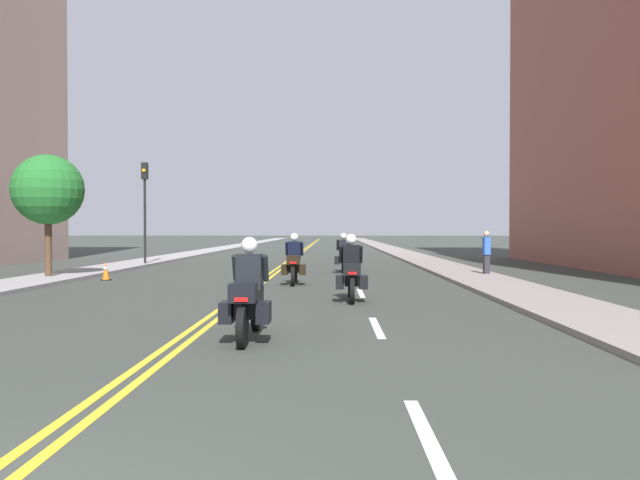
{
  "coord_description": "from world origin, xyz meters",
  "views": [
    {
      "loc": [
        2.34,
        -3.14,
        1.75
      ],
      "look_at": [
        1.92,
        19.68,
        1.37
      ],
      "focal_mm": 35.09,
      "sensor_mm": 36.0,
      "label": 1
    }
  ],
  "objects": [
    {
      "name": "ground_plane",
      "position": [
        0.0,
        48.0,
        0.0
      ],
      "size": [
        264.0,
        264.0,
        0.0
      ],
      "primitive_type": "plane",
      "color": "#353934"
    },
    {
      "name": "sidewalk_left",
      "position": [
        -7.41,
        48.0,
        0.06
      ],
      "size": [
        2.24,
        144.0,
        0.12
      ],
      "primitive_type": "cube",
      "color": "gray",
      "rests_on": "ground"
    },
    {
      "name": "sidewalk_right",
      "position": [
        7.41,
        48.0,
        0.06
      ],
      "size": [
        2.24,
        144.0,
        0.12
      ],
      "primitive_type": "cube",
      "color": "gray",
      "rests_on": "ground"
    },
    {
      "name": "centreline_yellow_inner",
      "position": [
        -0.12,
        48.0,
        0.0
      ],
      "size": [
        0.12,
        132.0,
        0.01
      ],
      "primitive_type": "cube",
      "color": "yellow",
      "rests_on": "ground"
    },
    {
      "name": "centreline_yellow_outer",
      "position": [
        0.12,
        48.0,
        0.0
      ],
      "size": [
        0.12,
        132.0,
        0.01
      ],
      "primitive_type": "cube",
      "color": "yellow",
      "rests_on": "ground"
    },
    {
      "name": "lane_dashes_white",
      "position": [
        3.14,
        29.0,
        0.0
      ],
      "size": [
        0.14,
        56.4,
        0.01
      ],
      "color": "silver",
      "rests_on": "ground"
    },
    {
      "name": "building_right_1",
      "position": [
        17.08,
        27.42,
        11.57
      ],
      "size": [
        7.55,
        16.45,
        23.13
      ],
      "color": "#975140",
      "rests_on": "ground"
    },
    {
      "name": "motorcycle_0",
      "position": [
        1.03,
        6.67,
        0.66
      ],
      "size": [
        0.76,
        2.26,
        1.63
      ],
      "rotation": [
        0.0,
        0.0,
        -0.0
      ],
      "color": "black",
      "rests_on": "ground"
    },
    {
      "name": "motorcycle_1",
      "position": [
        2.82,
        12.1,
        0.67
      ],
      "size": [
        0.76,
        2.2,
        1.64
      ],
      "rotation": [
        0.0,
        0.0,
        -0.0
      ],
      "color": "black",
      "rests_on": "ground"
    },
    {
      "name": "motorcycle_2",
      "position": [
        1.15,
        16.7,
        0.67
      ],
      "size": [
        0.76,
        2.16,
        1.64
      ],
      "rotation": [
        0.0,
        0.0,
        0.01
      ],
      "color": "black",
      "rests_on": "ground"
    },
    {
      "name": "motorcycle_3",
      "position": [
        2.84,
        22.26,
        0.67
      ],
      "size": [
        0.77,
        2.24,
        1.61
      ],
      "rotation": [
        0.0,
        0.0,
        0.02
      ],
      "color": "black",
      "rests_on": "ground"
    },
    {
      "name": "traffic_cone_0",
      "position": [
        -5.43,
        18.19,
        0.33
      ],
      "size": [
        0.3,
        0.3,
        0.66
      ],
      "color": "black",
      "rests_on": "ground"
    },
    {
      "name": "traffic_light_near",
      "position": [
        -6.69,
        26.88,
        3.42
      ],
      "size": [
        0.28,
        0.38,
        4.98
      ],
      "color": "black",
      "rests_on": "ground"
    },
    {
      "name": "pedestrian_0",
      "position": [
        8.06,
        20.01,
        0.88
      ],
      "size": [
        0.22,
        0.36,
        1.7
      ],
      "rotation": [
        0.0,
        0.0,
        4.72
      ],
      "color": "#2B2931",
      "rests_on": "ground"
    },
    {
      "name": "street_tree_0",
      "position": [
        -7.6,
        18.57,
        3.13
      ],
      "size": [
        2.46,
        2.46,
        4.38
      ],
      "color": "#4C3523",
      "rests_on": "ground"
    }
  ]
}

